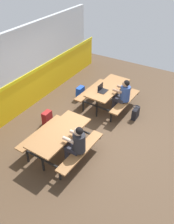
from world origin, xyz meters
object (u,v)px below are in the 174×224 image
object	(u,v)px
satchel_spare	(80,93)
student_further	(123,94)
student_nearer	(76,143)
backpack_dark	(47,118)
picnic_table_left	(60,137)
tote_bag_bright	(136,113)
picnic_table_right	(108,92)
laptop_dark	(102,90)

from	to	relation	value
satchel_spare	student_further	bearing A→B (deg)	-92.48
student_nearer	backpack_dark	world-z (taller)	student_nearer
picnic_table_left	student_further	world-z (taller)	student_further
tote_bag_bright	backpack_dark	bearing A→B (deg)	127.27
picnic_table_left	backpack_dark	world-z (taller)	picnic_table_left
picnic_table_left	satchel_spare	distance (m)	2.77
backpack_dark	student_further	bearing A→B (deg)	-44.88
picnic_table_left	student_nearer	bearing A→B (deg)	-99.10
picnic_table_right	backpack_dark	distance (m)	2.13
tote_bag_bright	student_further	bearing A→B (deg)	86.71
laptop_dark	backpack_dark	world-z (taller)	laptop_dark
picnic_table_right	laptop_dark	size ratio (longest dim) A/B	5.34
picnic_table_right	satchel_spare	size ratio (longest dim) A/B	3.98
backpack_dark	satchel_spare	size ratio (longest dim) A/B	1.00
picnic_table_right	backpack_dark	xyz separation A→B (m)	(-1.78, 1.12, -0.36)
laptop_dark	backpack_dark	distance (m)	1.90
tote_bag_bright	satchel_spare	world-z (taller)	satchel_spare
picnic_table_right	laptop_dark	bearing A→B (deg)	171.22
laptop_dark	tote_bag_bright	world-z (taller)	laptop_dark
backpack_dark	picnic_table_left	bearing A→B (deg)	-126.22
student_nearer	student_further	distance (m)	2.57
picnic_table_right	backpack_dark	world-z (taller)	picnic_table_right
picnic_table_left	student_nearer	world-z (taller)	student_nearer
picnic_table_left	picnic_table_right	distance (m)	2.58
laptop_dark	tote_bag_bright	bearing A→B (deg)	-80.25
picnic_table_right	tote_bag_bright	bearing A→B (deg)	-97.14
laptop_dark	satchel_spare	world-z (taller)	laptop_dark
student_further	tote_bag_bright	distance (m)	0.72
tote_bag_bright	satchel_spare	distance (m)	2.10
student_further	backpack_dark	size ratio (longest dim) A/B	2.74
student_nearer	picnic_table_left	bearing A→B (deg)	80.90
student_further	laptop_dark	bearing A→B (deg)	109.82
student_further	picnic_table_left	bearing A→B (deg)	166.92
student_nearer	satchel_spare	bearing A→B (deg)	30.91
picnic_table_right	student_further	bearing A→B (deg)	-100.53
student_further	picnic_table_right	bearing A→B (deg)	79.47
picnic_table_right	tote_bag_bright	size ratio (longest dim) A/B	4.07
picnic_table_right	student_nearer	size ratio (longest dim) A/B	1.45
picnic_table_left	student_nearer	xyz separation A→B (m)	(-0.09, -0.55, 0.13)
picnic_table_left	picnic_table_right	world-z (taller)	same
student_further	laptop_dark	world-z (taller)	student_further
tote_bag_bright	satchel_spare	size ratio (longest dim) A/B	0.98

